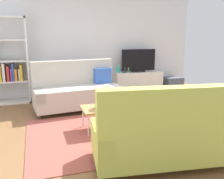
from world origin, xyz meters
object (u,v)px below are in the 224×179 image
at_px(coffee_table, 113,108).
at_px(tv, 139,61).
at_px(vase_0, 118,69).
at_px(table_book_0, 103,105).
at_px(storage_trunk, 173,84).
at_px(bottle_0, 125,70).
at_px(couch_green, 167,132).
at_px(bottle_1, 128,70).
at_px(tv_console, 138,83).
at_px(potted_plant, 107,96).
at_px(couch_beige, 77,90).
at_px(bookshelf, 3,65).

height_order(coffee_table, tv, tv).
distance_m(coffee_table, tv, 2.89).
bearing_deg(vase_0, tv, -6.88).
distance_m(table_book_0, vase_0, 2.63).
bearing_deg(vase_0, coffee_table, -111.31).
height_order(storage_trunk, bottle_0, bottle_0).
xyz_separation_m(couch_green, bottle_1, (0.95, 3.78, 0.26)).
bearing_deg(tv_console, potted_plant, -124.30).
height_order(tv_console, bottle_1, bottle_1).
height_order(potted_plant, bottle_0, bottle_0).
relative_size(couch_beige, bottle_1, 14.11).
bearing_deg(potted_plant, vase_0, 66.67).
height_order(tv_console, tv, tv).
bearing_deg(storage_trunk, bottle_1, 177.56).
bearing_deg(couch_beige, vase_0, -148.86).
distance_m(coffee_table, bottle_0, 2.63).
bearing_deg(table_book_0, bookshelf, 128.22).
bearing_deg(table_book_0, coffee_table, -27.58).
distance_m(tv_console, bottle_1, 0.50).
xyz_separation_m(tv_console, bottle_1, (-0.31, -0.04, 0.39)).
height_order(couch_green, coffee_table, couch_green).
xyz_separation_m(tv_console, storage_trunk, (1.10, -0.10, -0.10)).
xyz_separation_m(couch_beige, bookshelf, (-1.60, 1.00, 0.53)).
bearing_deg(storage_trunk, tv_console, 174.81).
height_order(tv_console, bookshelf, bookshelf).
distance_m(couch_green, storage_trunk, 4.41).
bearing_deg(couch_green, tv_console, 79.37).
distance_m(storage_trunk, bottle_0, 1.59).
distance_m(couch_beige, coffee_table, 1.48).
distance_m(potted_plant, vase_0, 2.67).
height_order(couch_green, tv, tv).
bearing_deg(tv_console, storage_trunk, -5.19).
distance_m(couch_green, vase_0, 3.94).
bearing_deg(bookshelf, tv_console, -0.32).
relative_size(bookshelf, bottle_0, 13.08).
relative_size(tv, table_book_0, 4.17).
bearing_deg(bottle_0, couch_beige, -148.28).
distance_m(storage_trunk, potted_plant, 3.60).
bearing_deg(tv, tv_console, 90.00).
bearing_deg(tv_console, bookshelf, 179.68).
bearing_deg(potted_plant, coffee_table, -0.87).
relative_size(tv_console, table_book_0, 5.83).
bearing_deg(bottle_0, vase_0, 151.75).
distance_m(bookshelf, table_book_0, 3.02).
bearing_deg(potted_plant, couch_green, -75.27).
bearing_deg(bookshelf, coffee_table, -50.47).
distance_m(tv, bookshelf, 3.53).
height_order(couch_green, potted_plant, couch_green).
relative_size(coffee_table, table_book_0, 4.58).
distance_m(coffee_table, table_book_0, 0.18).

